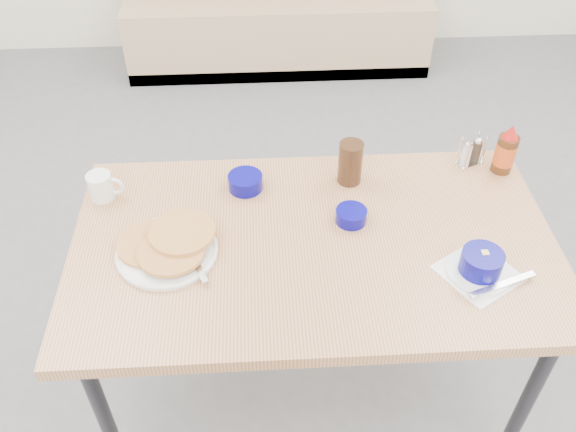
{
  "coord_description": "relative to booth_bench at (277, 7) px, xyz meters",
  "views": [
    {
      "loc": [
        -0.15,
        -0.99,
        2.0
      ],
      "look_at": [
        -0.07,
        0.29,
        0.82
      ],
      "focal_mm": 38.0,
      "sensor_mm": 36.0,
      "label": 1
    }
  ],
  "objects": [
    {
      "name": "dining_table",
      "position": [
        0.0,
        -2.53,
        0.35
      ],
      "size": [
        1.4,
        0.8,
        0.76
      ],
      "color": "tan",
      "rests_on": "ground"
    },
    {
      "name": "grits_setting",
      "position": [
        0.44,
        -2.69,
        0.44
      ],
      "size": [
        0.27,
        0.26,
        0.08
      ],
      "rotation": [
        0.0,
        0.0,
        0.55
      ],
      "color": "white",
      "rests_on": "dining_table"
    },
    {
      "name": "butter_bowl",
      "position": [
        0.12,
        -2.46,
        0.43
      ],
      "size": [
        0.09,
        0.09,
        0.04
      ],
      "rotation": [
        0.0,
        0.0,
        -0.11
      ],
      "color": "#070574",
      "rests_on": "dining_table"
    },
    {
      "name": "creamer_bowl",
      "position": [
        -0.2,
        -2.29,
        0.43
      ],
      "size": [
        0.11,
        0.11,
        0.05
      ],
      "rotation": [
        0.0,
        0.0,
        -0.42
      ],
      "color": "#070574",
      "rests_on": "dining_table"
    },
    {
      "name": "sugar_wrapper",
      "position": [
        -0.37,
        -2.6,
        0.41
      ],
      "size": [
        0.05,
        0.05,
        0.0
      ],
      "primitive_type": "cube",
      "rotation": [
        0.0,
        0.0,
        0.8
      ],
      "color": "#E14B65",
      "rests_on": "dining_table"
    },
    {
      "name": "pancake_plate",
      "position": [
        -0.42,
        -2.56,
        0.43
      ],
      "size": [
        0.29,
        0.29,
        0.05
      ],
      "rotation": [
        0.0,
        0.0,
        0.06
      ],
      "color": "white",
      "rests_on": "dining_table"
    },
    {
      "name": "booth_bench",
      "position": [
        0.0,
        0.0,
        0.0
      ],
      "size": [
        1.9,
        0.56,
        1.22
      ],
      "color": "tan",
      "rests_on": "ground"
    },
    {
      "name": "condiment_caddy",
      "position": [
        0.55,
        -2.19,
        0.45
      ],
      "size": [
        0.1,
        0.09,
        0.11
      ],
      "rotation": [
        0.0,
        0.0,
        0.44
      ],
      "color": "silver",
      "rests_on": "dining_table"
    },
    {
      "name": "syrup_bottle",
      "position": [
        0.64,
        -2.24,
        0.49
      ],
      "size": [
        0.07,
        0.07,
        0.17
      ],
      "rotation": [
        0.0,
        0.0,
        -0.04
      ],
      "color": "#47230F",
      "rests_on": "dining_table"
    },
    {
      "name": "amber_tumbler",
      "position": [
        0.14,
        -2.27,
        0.48
      ],
      "size": [
        0.09,
        0.09,
        0.14
      ],
      "primitive_type": "cylinder",
      "rotation": [
        0.0,
        0.0,
        -0.18
      ],
      "color": "#351F10",
      "rests_on": "dining_table"
    },
    {
      "name": "coffee_mug",
      "position": [
        -0.64,
        -2.3,
        0.45
      ],
      "size": [
        0.11,
        0.08,
        0.09
      ],
      "rotation": [
        0.0,
        0.0,
        -0.07
      ],
      "color": "white",
      "rests_on": "dining_table"
    }
  ]
}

